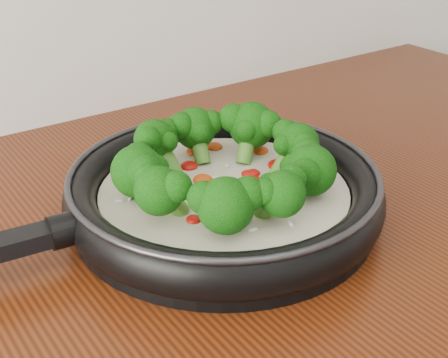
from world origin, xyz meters
TOP-DOWN VIEW (x-y plane):
  - skillet at (0.02, 1.11)m, footprint 0.58×0.40m

SIDE VIEW (x-z plane):
  - skillet at x=0.02m, z-range 0.89..0.99m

